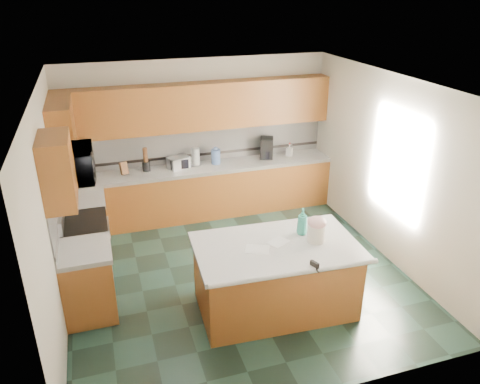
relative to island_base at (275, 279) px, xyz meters
name	(u,v)px	position (x,y,z in m)	size (l,w,h in m)	color
floor	(237,274)	(-0.23, 0.85, -0.43)	(4.60, 4.60, 0.00)	black
ceiling	(237,85)	(-0.23, 0.85, 2.27)	(4.60, 4.60, 0.00)	white
wall_back	(198,137)	(-0.23, 3.17, 0.92)	(4.60, 0.04, 2.70)	silver
wall_front	(315,288)	(-0.23, -1.47, 0.92)	(4.60, 0.04, 2.70)	silver
wall_left	(50,212)	(-2.55, 0.85, 0.92)	(0.04, 4.60, 2.70)	silver
wall_right	(389,168)	(2.09, 0.85, 0.92)	(0.04, 4.60, 2.70)	silver
back_base_cab	(204,192)	(-0.23, 2.85, 0.00)	(4.60, 0.60, 0.86)	#4A220A
back_countertop	(203,168)	(-0.23, 2.85, 0.46)	(4.60, 0.64, 0.06)	white
back_upper_cab	(199,106)	(-0.23, 2.98, 1.51)	(4.60, 0.33, 0.78)	#4A220A
back_backsplash	(198,144)	(-0.23, 3.14, 0.81)	(4.60, 0.02, 0.63)	silver
back_accent_band	(199,155)	(-0.23, 3.13, 0.61)	(4.60, 0.01, 0.05)	black
left_base_cab_rear	(87,227)	(-2.23, 2.14, 0.00)	(0.60, 0.82, 0.86)	#4A220A
left_counter_rear	(82,199)	(-2.23, 2.14, 0.46)	(0.64, 0.82, 0.06)	white
left_base_cab_front	(89,283)	(-2.23, 0.61, 0.00)	(0.60, 0.72, 0.86)	#4A220A
left_counter_front	(84,251)	(-2.23, 0.61, 0.46)	(0.64, 0.72, 0.06)	white
left_backsplash	(56,201)	(-2.52, 1.40, 0.81)	(0.02, 2.30, 0.63)	silver
left_accent_band	(59,215)	(-2.51, 1.40, 0.61)	(0.01, 2.30, 0.05)	black
left_upper_cab_rear	(62,129)	(-2.37, 2.27, 1.51)	(0.33, 1.09, 0.78)	#4A220A
left_upper_cab_front	(57,171)	(-2.37, 0.61, 1.51)	(0.33, 0.72, 0.78)	#4A220A
range_body	(87,252)	(-2.23, 1.35, 0.01)	(0.60, 0.76, 0.88)	#B7B7BC
range_oven_door	(110,251)	(-1.94, 1.35, -0.03)	(0.02, 0.68, 0.55)	black
range_cooktop	(83,223)	(-2.23, 1.35, 0.47)	(0.62, 0.78, 0.04)	black
range_handle	(109,227)	(-1.91, 1.35, 0.35)	(0.02, 0.02, 0.66)	#B7B7BC
range_backguard	(61,217)	(-2.49, 1.35, 0.59)	(0.06, 0.76, 0.18)	#B7B7BC
microwave	(74,164)	(-2.23, 1.35, 1.30)	(0.73, 0.50, 0.41)	#B7B7BC
island_base	(275,279)	(0.00, 0.00, 0.00)	(1.88, 1.08, 0.86)	#4A220A
island_top	(276,247)	(0.00, 0.00, 0.46)	(1.98, 1.18, 0.06)	white
island_bullnose	(296,273)	(0.00, -0.59, 0.46)	(0.06, 0.06, 1.98)	white
treat_jar	(316,233)	(0.49, -0.06, 0.60)	(0.21, 0.21, 0.22)	silver
treat_jar_lid	(317,222)	(0.49, -0.06, 0.75)	(0.23, 0.23, 0.14)	beige
treat_jar_knob	(317,219)	(0.49, -0.06, 0.80)	(0.03, 0.03, 0.08)	tan
treat_jar_knob_end_l	(314,219)	(0.45, -0.06, 0.80)	(0.04, 0.04, 0.04)	tan
treat_jar_knob_end_r	(320,218)	(0.53, -0.06, 0.80)	(0.04, 0.04, 0.04)	tan
soap_bottle_island	(302,221)	(0.41, 0.16, 0.66)	(0.13, 0.14, 0.35)	teal
paper_sheet_a	(278,242)	(0.05, 0.06, 0.49)	(0.25, 0.19, 0.00)	white
paper_sheet_b	(257,249)	(-0.26, -0.03, 0.49)	(0.29, 0.21, 0.00)	white
clamp_body	(314,266)	(0.23, -0.57, 0.50)	(0.03, 0.11, 0.10)	black
clamp_handle	(317,270)	(0.23, -0.64, 0.48)	(0.02, 0.02, 0.08)	black
knife_block	(124,168)	(-1.56, 2.90, 0.59)	(0.11, 0.09, 0.20)	#472814
utensil_crock	(146,166)	(-1.19, 2.93, 0.57)	(0.13, 0.13, 0.16)	black
utensil_bundle	(145,155)	(-1.19, 2.93, 0.78)	(0.08, 0.08, 0.24)	#472814
toaster_oven	(178,162)	(-0.64, 2.90, 0.59)	(0.35, 0.24, 0.20)	#B7B7BC
toaster_oven_door	(180,165)	(-0.64, 2.79, 0.59)	(0.31, 0.01, 0.16)	black
paper_towel	(196,157)	(-0.33, 2.95, 0.64)	(0.14, 0.14, 0.31)	white
paper_towel_base	(196,165)	(-0.33, 2.95, 0.50)	(0.20, 0.20, 0.01)	#B7B7BC
water_jug	(216,157)	(0.02, 2.91, 0.62)	(0.16, 0.16, 0.26)	#597CBD
water_jug_neck	(216,148)	(0.02, 2.91, 0.77)	(0.07, 0.07, 0.04)	#597CBD
coffee_maker	(267,148)	(0.97, 2.93, 0.68)	(0.22, 0.25, 0.38)	black
coffee_carafe	(268,155)	(0.97, 2.87, 0.57)	(0.16, 0.16, 0.16)	black
soap_bottle_back	(289,150)	(1.40, 2.90, 0.60)	(0.10, 0.10, 0.22)	white
soap_back_cap	(290,144)	(1.40, 2.90, 0.72)	(0.02, 0.02, 0.03)	red
window_light_proxy	(397,164)	(2.06, 0.65, 1.07)	(0.02, 1.40, 1.10)	white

